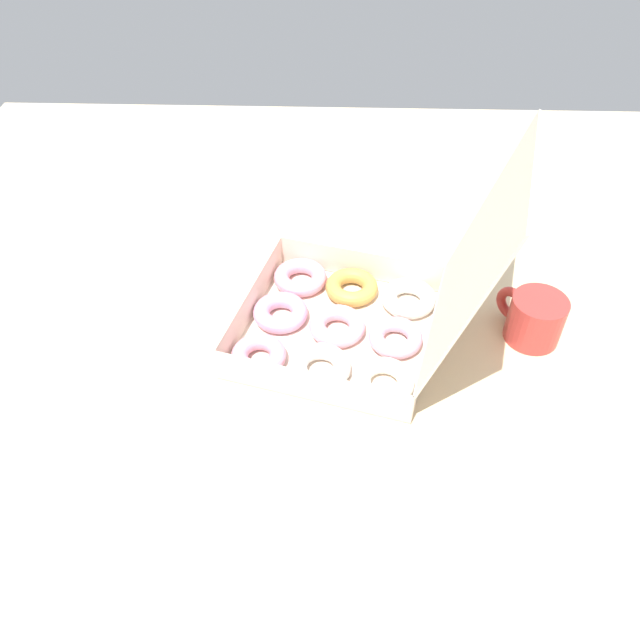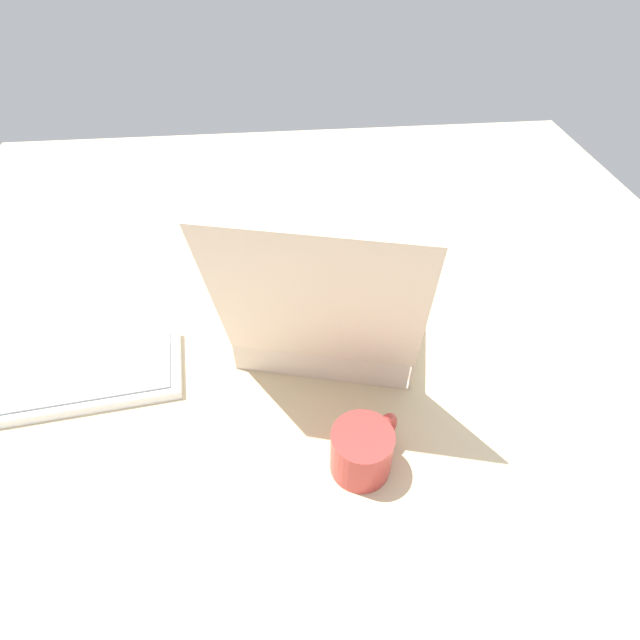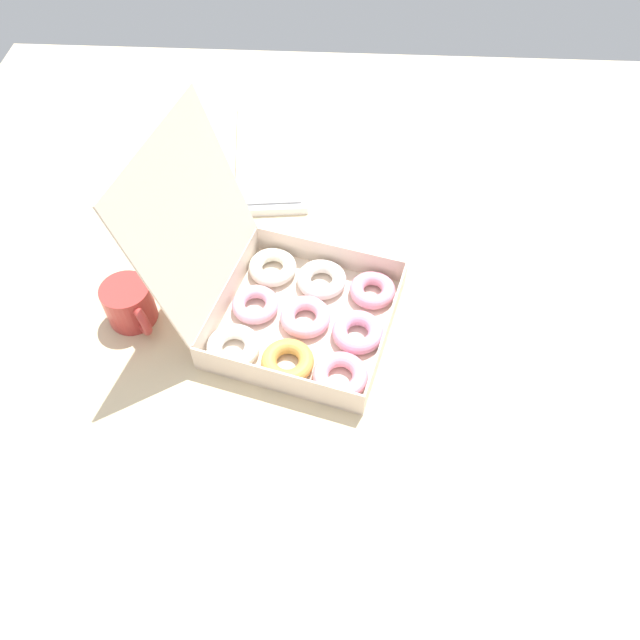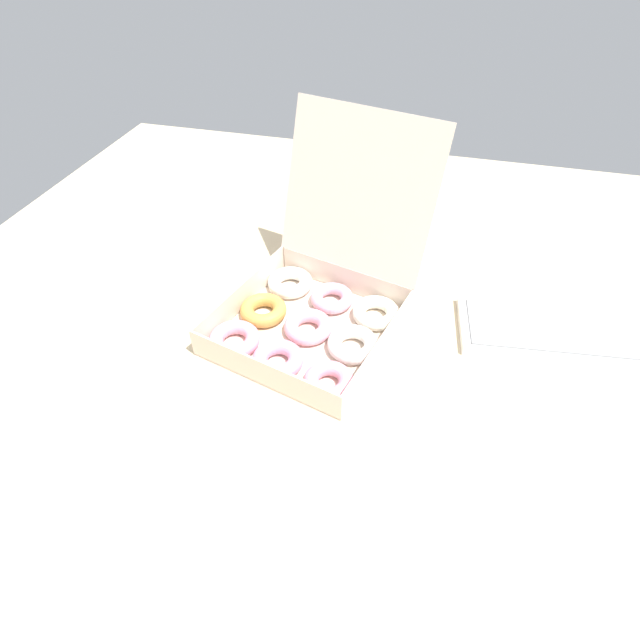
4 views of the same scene
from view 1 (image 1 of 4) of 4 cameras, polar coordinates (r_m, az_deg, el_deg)
name	(u,v)px [view 1 (image 1 of 4)]	position (r cm, az deg, el deg)	size (l,w,h in cm)	color
ground_plane	(329,355)	(102.31, 0.82, -3.21)	(180.00, 180.00, 2.00)	beige
donut_box	(351,317)	(101.50, 2.89, 0.26)	(39.79, 46.14, 35.60)	beige
keyboard	(434,632)	(78.03, 10.42, -26.29)	(40.65, 19.81, 2.20)	white
coffee_mug	(534,318)	(106.95, 18.96, 0.21)	(11.01, 10.17, 8.04)	#B43733
paper_napkin	(141,406)	(97.76, -16.08, -7.53)	(10.83, 9.21, 0.15)	white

